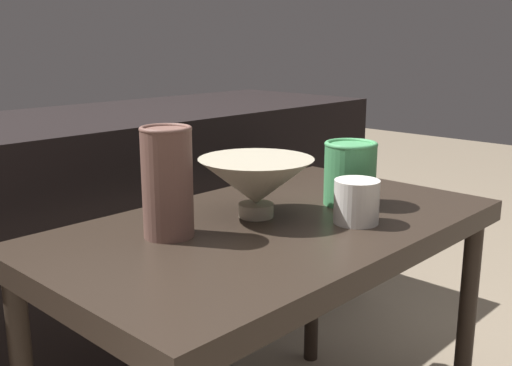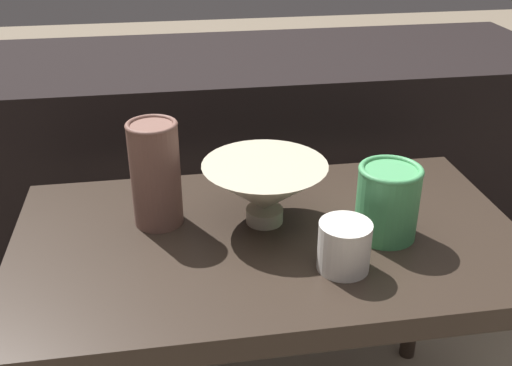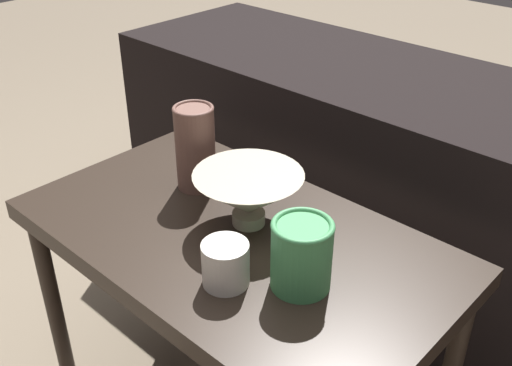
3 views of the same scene
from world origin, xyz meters
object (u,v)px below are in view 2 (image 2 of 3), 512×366
at_px(bowl, 265,188).
at_px(vase_textured_left, 155,173).
at_px(vase_colorful_right, 388,200).
at_px(cup, 344,246).

height_order(bowl, vase_textured_left, vase_textured_left).
xyz_separation_m(bowl, vase_textured_left, (-0.18, 0.03, 0.03)).
bearing_deg(vase_colorful_right, cup, -139.69).
bearing_deg(bowl, vase_textured_left, 171.00).
relative_size(bowl, cup, 2.63).
distance_m(bowl, cup, 0.18).
distance_m(bowl, vase_textured_left, 0.18).
bearing_deg(bowl, vase_colorful_right, -21.35).
bearing_deg(vase_textured_left, vase_colorful_right, -15.51).
bearing_deg(cup, vase_textured_left, 146.20).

